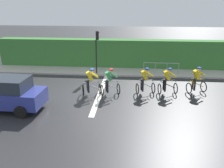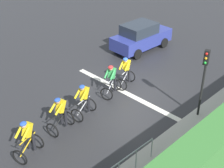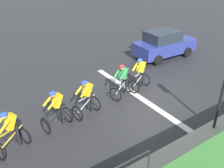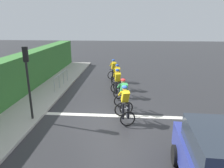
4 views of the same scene
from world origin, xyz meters
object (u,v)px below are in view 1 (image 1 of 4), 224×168
Objects in this scene: cyclist_second at (167,82)px; pedestrian_railing_kerbside at (161,66)px; cyclist_fourth at (110,82)px; cyclist_mid at (145,81)px; car_navy at (5,94)px; traffic_light_near_crossing at (97,46)px; cyclist_lead at (196,81)px; cyclist_trailing at (91,82)px.

cyclist_second reaches higher than pedestrian_railing_kerbside.
cyclist_second is 1.00× the size of cyclist_fourth.
cyclist_mid is 7.92m from car_navy.
traffic_light_near_crossing is (-4.09, -1.37, 1.43)m from cyclist_fourth.
cyclist_mid is at bearing 43.50° from traffic_light_near_crossing.
traffic_light_near_crossing is at bearing -115.90° from cyclist_lead.
cyclist_trailing is at bearing -82.94° from cyclist_second.
cyclist_mid is at bearing -19.43° from pedestrian_railing_kerbside.
pedestrian_railing_kerbside is (-3.42, -1.81, -0.04)m from cyclist_lead.
car_navy reaches higher than pedestrian_railing_kerbside.
car_navy is (2.94, -7.35, 0.08)m from cyclist_mid.
car_navy reaches higher than cyclist_mid.
cyclist_fourth is 0.62× the size of pedestrian_railing_kerbside.
cyclist_lead is 0.40× the size of car_navy.
cyclist_trailing is 0.40× the size of car_navy.
car_navy is at bearing -51.99° from pedestrian_railing_kerbside.
car_navy is 7.78m from traffic_light_near_crossing.
cyclist_mid is at bearing -81.93° from cyclist_lead.
cyclist_mid is 0.50× the size of traffic_light_near_crossing.
cyclist_second is at bearing 97.91° from cyclist_fourth.
car_navy is 11.06m from pedestrian_railing_kerbside.
cyclist_lead is 3.21m from cyclist_mid.
cyclist_lead is at bearing 98.28° from cyclist_trailing.
cyclist_fourth is 0.40× the size of car_navy.
cyclist_lead is 5.37m from cyclist_fourth.
traffic_light_near_crossing is at bearing 149.90° from car_navy.
car_navy reaches higher than cyclist_trailing.
traffic_light_near_crossing is at bearing -87.92° from pedestrian_railing_kerbside.
cyclist_mid is 0.62× the size of pedestrian_railing_kerbside.
cyclist_mid is 1.00× the size of cyclist_trailing.
cyclist_mid is 5.29m from traffic_light_near_crossing.
pedestrian_railing_kerbside is (-4.27, 3.50, -0.04)m from cyclist_fourth.
cyclist_lead is 1.00× the size of cyclist_fourth.
cyclist_trailing is at bearing 3.15° from traffic_light_near_crossing.
car_navy is at bearing -64.02° from cyclist_fourth.
traffic_light_near_crossing is 1.25× the size of pedestrian_railing_kerbside.
cyclist_lead is 1.00× the size of cyclist_mid.
cyclist_fourth is at bearing 94.45° from cyclist_trailing.
car_navy is at bearing -70.84° from cyclist_second.
cyclist_trailing is 4.76m from car_navy.
cyclist_lead is 11.06m from car_navy.
pedestrian_railing_kerbside is at bearing 179.99° from cyclist_second.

